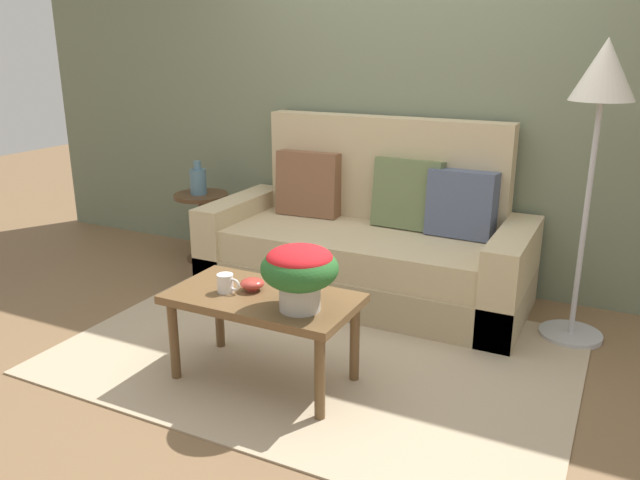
{
  "coord_description": "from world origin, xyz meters",
  "views": [
    {
      "loc": [
        1.39,
        -2.81,
        1.62
      ],
      "look_at": [
        -0.1,
        0.19,
        0.56
      ],
      "focal_mm": 35.44,
      "sensor_mm": 36.0,
      "label": 1
    }
  ],
  "objects_px": {
    "potted_plant": "(300,269)",
    "table_vase": "(198,181)",
    "side_table": "(202,215)",
    "snack_bowl": "(252,284)",
    "coffee_mug": "(226,283)",
    "couch": "(369,244)",
    "coffee_table": "(263,307)",
    "floor_lamp": "(601,103)"
  },
  "relations": [
    {
      "from": "floor_lamp",
      "to": "potted_plant",
      "type": "bearing_deg",
      "value": -130.32
    },
    {
      "from": "side_table",
      "to": "coffee_mug",
      "type": "distance_m",
      "value": 1.85
    },
    {
      "from": "side_table",
      "to": "potted_plant",
      "type": "bearing_deg",
      "value": -41.46
    },
    {
      "from": "couch",
      "to": "floor_lamp",
      "type": "xyz_separation_m",
      "value": [
        1.3,
        -0.1,
        0.98
      ]
    },
    {
      "from": "coffee_mug",
      "to": "table_vase",
      "type": "distance_m",
      "value": 1.85
    },
    {
      "from": "floor_lamp",
      "to": "potted_plant",
      "type": "relative_size",
      "value": 4.68
    },
    {
      "from": "coffee_mug",
      "to": "table_vase",
      "type": "height_order",
      "value": "table_vase"
    },
    {
      "from": "floor_lamp",
      "to": "snack_bowl",
      "type": "height_order",
      "value": "floor_lamp"
    },
    {
      "from": "snack_bowl",
      "to": "potted_plant",
      "type": "bearing_deg",
      "value": -17.33
    },
    {
      "from": "potted_plant",
      "to": "coffee_table",
      "type": "bearing_deg",
      "value": 163.42
    },
    {
      "from": "coffee_mug",
      "to": "potted_plant",
      "type": "bearing_deg",
      "value": -3.47
    },
    {
      "from": "coffee_table",
      "to": "floor_lamp",
      "type": "bearing_deg",
      "value": 42.2
    },
    {
      "from": "couch",
      "to": "potted_plant",
      "type": "xyz_separation_m",
      "value": [
        0.22,
        -1.37,
        0.31
      ]
    },
    {
      "from": "potted_plant",
      "to": "couch",
      "type": "bearing_deg",
      "value": 99.28
    },
    {
      "from": "coffee_table",
      "to": "couch",
      "type": "bearing_deg",
      "value": 89.18
    },
    {
      "from": "potted_plant",
      "to": "snack_bowl",
      "type": "height_order",
      "value": "potted_plant"
    },
    {
      "from": "coffee_table",
      "to": "snack_bowl",
      "type": "height_order",
      "value": "snack_bowl"
    },
    {
      "from": "coffee_table",
      "to": "coffee_mug",
      "type": "relative_size",
      "value": 7.44
    },
    {
      "from": "side_table",
      "to": "coffee_mug",
      "type": "xyz_separation_m",
      "value": [
        1.2,
        -1.4,
        0.14
      ]
    },
    {
      "from": "coffee_table",
      "to": "table_vase",
      "type": "height_order",
      "value": "table_vase"
    },
    {
      "from": "floor_lamp",
      "to": "potted_plant",
      "type": "height_order",
      "value": "floor_lamp"
    },
    {
      "from": "coffee_table",
      "to": "table_vase",
      "type": "distance_m",
      "value": 1.94
    },
    {
      "from": "coffee_mug",
      "to": "floor_lamp",
      "type": "bearing_deg",
      "value": 39.7
    },
    {
      "from": "couch",
      "to": "snack_bowl",
      "type": "bearing_deg",
      "value": -94.2
    },
    {
      "from": "couch",
      "to": "coffee_mug",
      "type": "xyz_separation_m",
      "value": [
        -0.2,
        -1.34,
        0.16
      ]
    },
    {
      "from": "potted_plant",
      "to": "table_vase",
      "type": "relative_size",
      "value": 1.4
    },
    {
      "from": "side_table",
      "to": "potted_plant",
      "type": "relative_size",
      "value": 1.49
    },
    {
      "from": "coffee_table",
      "to": "coffee_mug",
      "type": "distance_m",
      "value": 0.21
    },
    {
      "from": "couch",
      "to": "side_table",
      "type": "bearing_deg",
      "value": 177.58
    },
    {
      "from": "potted_plant",
      "to": "snack_bowl",
      "type": "xyz_separation_m",
      "value": [
        -0.32,
        0.1,
        -0.16
      ]
    },
    {
      "from": "coffee_table",
      "to": "side_table",
      "type": "bearing_deg",
      "value": 135.39
    },
    {
      "from": "couch",
      "to": "table_vase",
      "type": "height_order",
      "value": "couch"
    },
    {
      "from": "coffee_mug",
      "to": "snack_bowl",
      "type": "xyz_separation_m",
      "value": [
        0.1,
        0.07,
        -0.01
      ]
    },
    {
      "from": "side_table",
      "to": "table_vase",
      "type": "xyz_separation_m",
      "value": [
        -0.01,
        -0.01,
        0.26
      ]
    },
    {
      "from": "potted_plant",
      "to": "coffee_mug",
      "type": "relative_size",
      "value": 2.86
    },
    {
      "from": "couch",
      "to": "side_table",
      "type": "height_order",
      "value": "couch"
    },
    {
      "from": "couch",
      "to": "coffee_table",
      "type": "xyz_separation_m",
      "value": [
        -0.02,
        -1.3,
        0.05
      ]
    },
    {
      "from": "snack_bowl",
      "to": "couch",
      "type": "bearing_deg",
      "value": 85.8
    },
    {
      "from": "potted_plant",
      "to": "snack_bowl",
      "type": "distance_m",
      "value": 0.37
    },
    {
      "from": "coffee_mug",
      "to": "snack_bowl",
      "type": "height_order",
      "value": "coffee_mug"
    },
    {
      "from": "side_table",
      "to": "coffee_mug",
      "type": "bearing_deg",
      "value": -49.53
    },
    {
      "from": "couch",
      "to": "table_vase",
      "type": "xyz_separation_m",
      "value": [
        -1.4,
        0.05,
        0.28
      ]
    }
  ]
}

